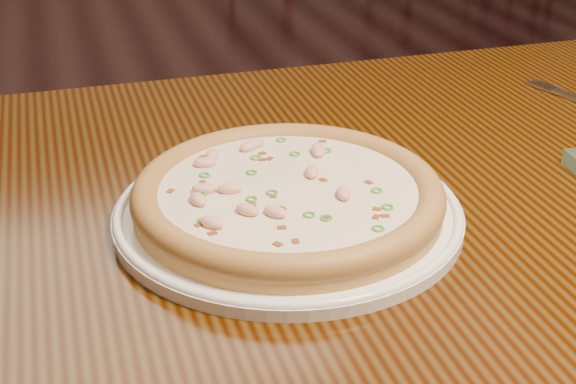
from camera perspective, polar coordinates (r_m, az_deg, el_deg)
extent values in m
cube|color=black|center=(0.89, 6.50, -0.42)|extent=(1.20, 0.80, 0.04)
cylinder|color=black|center=(1.57, 19.32, -4.32)|extent=(0.06, 0.06, 0.71)
cylinder|color=white|center=(0.80, 0.00, -1.53)|extent=(0.35, 0.35, 0.01)
torus|color=white|center=(0.79, 0.00, -1.15)|extent=(0.34, 0.34, 0.01)
cylinder|color=tan|center=(0.79, 0.00, -0.58)|extent=(0.30, 0.30, 0.02)
torus|color=#B27B43|center=(0.79, 0.00, 0.00)|extent=(0.31, 0.31, 0.03)
cylinder|color=beige|center=(0.78, 0.00, 0.16)|extent=(0.26, 0.26, 0.00)
ellipsoid|color=#F2B29E|center=(0.85, 2.18, 2.92)|extent=(0.02, 0.03, 0.01)
ellipsoid|color=#F2B29E|center=(0.83, -5.93, 2.09)|extent=(0.03, 0.02, 0.01)
ellipsoid|color=#F2B29E|center=(0.78, -5.99, 0.23)|extent=(0.03, 0.02, 0.01)
ellipsoid|color=#F2B29E|center=(0.87, -2.78, 3.27)|extent=(0.03, 0.02, 0.01)
ellipsoid|color=#F2B29E|center=(0.74, -2.90, -1.28)|extent=(0.03, 0.03, 0.01)
ellipsoid|color=#F2B29E|center=(0.81, 1.71, 1.44)|extent=(0.02, 0.03, 0.01)
ellipsoid|color=#F2B29E|center=(0.85, -5.42, 2.61)|extent=(0.02, 0.03, 0.01)
ellipsoid|color=#F2B29E|center=(0.77, 3.96, -0.10)|extent=(0.02, 0.03, 0.01)
ellipsoid|color=#F2B29E|center=(0.73, -0.91, -1.42)|extent=(0.03, 0.03, 0.01)
ellipsoid|color=#F2B29E|center=(0.87, -2.43, 3.44)|extent=(0.03, 0.02, 0.01)
ellipsoid|color=#F2B29E|center=(0.72, -5.44, -2.17)|extent=(0.03, 0.03, 0.01)
ellipsoid|color=#F2B29E|center=(0.78, -4.18, 0.25)|extent=(0.03, 0.02, 0.01)
ellipsoid|color=#F2B29E|center=(0.76, -6.41, -0.52)|extent=(0.02, 0.03, 0.01)
ellipsoid|color=#F2B29E|center=(0.86, 2.11, 3.10)|extent=(0.02, 0.03, 0.01)
cube|color=maroon|center=(0.69, -0.74, -3.80)|extent=(0.01, 0.01, 0.00)
cube|color=maroon|center=(0.84, -1.85, 2.26)|extent=(0.01, 0.01, 0.00)
cube|color=maroon|center=(0.72, -6.33, -2.40)|extent=(0.01, 0.01, 0.00)
cube|color=maroon|center=(0.74, 6.92, -1.76)|extent=(0.01, 0.01, 0.00)
cube|color=maroon|center=(0.73, 2.75, -1.99)|extent=(0.01, 0.01, 0.00)
cube|color=maroon|center=(0.74, 6.27, -1.84)|extent=(0.01, 0.01, 0.00)
cube|color=maroon|center=(0.80, -6.06, 0.63)|extent=(0.01, 0.01, 0.00)
cube|color=maroon|center=(0.85, -6.10, 2.44)|extent=(0.01, 0.01, 0.00)
cube|color=maroon|center=(0.89, 2.47, 3.56)|extent=(0.01, 0.01, 0.00)
cube|color=maroon|center=(0.84, -1.31, 2.34)|extent=(0.01, 0.01, 0.00)
cube|color=maroon|center=(0.75, 6.33, -1.27)|extent=(0.01, 0.01, 0.00)
cube|color=maroon|center=(0.71, -5.40, -3.00)|extent=(0.01, 0.01, 0.00)
cube|color=maroon|center=(0.71, -0.45, -2.61)|extent=(0.01, 0.01, 0.00)
cube|color=maroon|center=(0.80, 5.75, 0.63)|extent=(0.01, 0.01, 0.00)
cube|color=maroon|center=(0.75, -2.55, -0.98)|extent=(0.01, 0.01, 0.00)
cube|color=maroon|center=(0.86, -1.83, 2.71)|extent=(0.01, 0.01, 0.00)
cube|color=maroon|center=(0.77, -1.04, -0.33)|extent=(0.01, 0.01, 0.00)
cube|color=maroon|center=(0.78, -8.34, 0.02)|extent=(0.01, 0.01, 0.00)
cube|color=maroon|center=(0.75, -0.45, -1.24)|extent=(0.01, 0.01, 0.00)
cube|color=maroon|center=(0.80, 2.51, 0.80)|extent=(0.01, 0.01, 0.00)
cube|color=maroon|center=(0.69, 0.55, -3.59)|extent=(0.01, 0.01, 0.00)
torus|color=#3F8F29|center=(0.74, -2.78, -1.35)|extent=(0.02, 0.02, 0.00)
torus|color=#3F8F29|center=(0.78, 6.32, 0.08)|extent=(0.02, 0.02, 0.00)
torus|color=#3F8F29|center=(0.81, -2.61, 1.38)|extent=(0.02, 0.02, 0.00)
torus|color=#3F8F29|center=(0.85, 0.48, 2.71)|extent=(0.02, 0.02, 0.00)
torus|color=#3F8F29|center=(0.85, -2.31, 2.44)|extent=(0.02, 0.02, 0.00)
torus|color=#3F8F29|center=(0.81, -5.95, 1.18)|extent=(0.02, 0.02, 0.00)
torus|color=#3F8F29|center=(0.89, -0.49, 3.71)|extent=(0.02, 0.02, 0.00)
torus|color=#3F8F29|center=(0.77, -6.22, -0.25)|extent=(0.02, 0.02, 0.00)
torus|color=#3F8F29|center=(0.86, 2.73, 2.93)|extent=(0.02, 0.02, 0.00)
torus|color=#3F8F29|center=(0.73, -6.05, -2.05)|extent=(0.02, 0.02, 0.00)
torus|color=#3F8F29|center=(0.75, 7.08, -1.09)|extent=(0.02, 0.02, 0.00)
torus|color=#3F8F29|center=(0.72, 6.43, -2.61)|extent=(0.02, 0.02, 0.00)
torus|color=#3F8F29|center=(0.73, 2.73, -1.88)|extent=(0.02, 0.02, 0.00)
torus|color=#3F8F29|center=(0.76, -2.61, -0.53)|extent=(0.02, 0.02, 0.00)
torus|color=#3F8F29|center=(0.73, 1.51, -1.65)|extent=(0.01, 0.01, 0.00)
torus|color=#3F8F29|center=(0.77, -1.15, -0.07)|extent=(0.02, 0.02, 0.00)
torus|color=#3F8F29|center=(0.78, -6.27, -0.13)|extent=(0.02, 0.02, 0.00)
cube|color=silver|center=(1.20, 17.42, 7.13)|extent=(0.02, 0.05, 0.00)
cube|color=silver|center=(1.20, 17.62, 7.17)|extent=(0.02, 0.05, 0.00)
cube|color=silver|center=(1.20, 17.81, 7.21)|extent=(0.02, 0.05, 0.00)
cube|color=silver|center=(1.21, 18.01, 7.25)|extent=(0.02, 0.05, 0.00)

